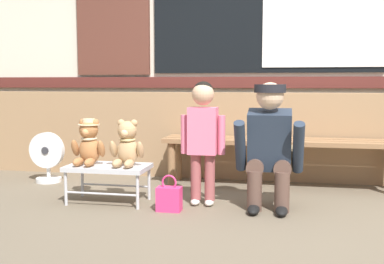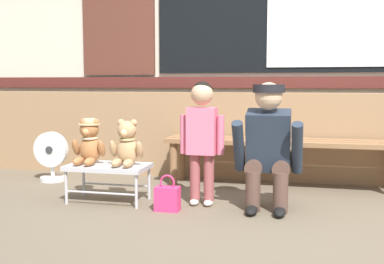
{
  "view_description": "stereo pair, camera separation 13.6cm",
  "coord_description": "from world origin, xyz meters",
  "px_view_note": "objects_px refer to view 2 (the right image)",
  "views": [
    {
      "loc": [
        0.23,
        -3.2,
        0.95
      ],
      "look_at": [
        -0.51,
        0.48,
        0.55
      ],
      "focal_mm": 43.78,
      "sensor_mm": 36.0,
      "label": 1
    },
    {
      "loc": [
        0.37,
        -3.17,
        0.95
      ],
      "look_at": [
        -0.51,
        0.48,
        0.55
      ],
      "focal_mm": 43.78,
      "sensor_mm": 36.0,
      "label": 2
    }
  ],
  "objects_px": {
    "small_display_bench": "(108,169)",
    "teddy_bear_plain": "(127,145)",
    "teddy_bear_with_hat": "(89,142)",
    "wooden_bench_long": "(281,147)",
    "floor_fan": "(51,157)",
    "child_standing": "(202,129)",
    "adult_crouching": "(270,146)",
    "handbag_on_ground": "(167,198)"
  },
  "relations": [
    {
      "from": "teddy_bear_with_hat",
      "to": "floor_fan",
      "type": "distance_m",
      "value": 0.94
    },
    {
      "from": "adult_crouching",
      "to": "handbag_on_ground",
      "type": "xyz_separation_m",
      "value": [
        -0.73,
        -0.21,
        -0.38
      ]
    },
    {
      "from": "teddy_bear_plain",
      "to": "child_standing",
      "type": "xyz_separation_m",
      "value": [
        0.59,
        0.08,
        0.13
      ]
    },
    {
      "from": "child_standing",
      "to": "floor_fan",
      "type": "height_order",
      "value": "child_standing"
    },
    {
      "from": "child_standing",
      "to": "wooden_bench_long",
      "type": "bearing_deg",
      "value": 52.77
    },
    {
      "from": "teddy_bear_with_hat",
      "to": "child_standing",
      "type": "bearing_deg",
      "value": 4.84
    },
    {
      "from": "small_display_bench",
      "to": "handbag_on_ground",
      "type": "relative_size",
      "value": 2.35
    },
    {
      "from": "adult_crouching",
      "to": "handbag_on_ground",
      "type": "relative_size",
      "value": 3.49
    },
    {
      "from": "wooden_bench_long",
      "to": "child_standing",
      "type": "distance_m",
      "value": 0.97
    },
    {
      "from": "teddy_bear_with_hat",
      "to": "floor_fan",
      "type": "height_order",
      "value": "teddy_bear_with_hat"
    },
    {
      "from": "wooden_bench_long",
      "to": "adult_crouching",
      "type": "relative_size",
      "value": 2.21
    },
    {
      "from": "small_display_bench",
      "to": "child_standing",
      "type": "bearing_deg",
      "value": 6.03
    },
    {
      "from": "small_display_bench",
      "to": "teddy_bear_plain",
      "type": "xyz_separation_m",
      "value": [
        0.16,
        0.0,
        0.2
      ]
    },
    {
      "from": "teddy_bear_plain",
      "to": "child_standing",
      "type": "distance_m",
      "value": 0.6
    },
    {
      "from": "wooden_bench_long",
      "to": "handbag_on_ground",
      "type": "relative_size",
      "value": 7.72
    },
    {
      "from": "teddy_bear_plain",
      "to": "small_display_bench",
      "type": "bearing_deg",
      "value": -179.49
    },
    {
      "from": "child_standing",
      "to": "handbag_on_ground",
      "type": "bearing_deg",
      "value": -133.45
    },
    {
      "from": "small_display_bench",
      "to": "teddy_bear_plain",
      "type": "relative_size",
      "value": 1.76
    },
    {
      "from": "adult_crouching",
      "to": "floor_fan",
      "type": "bearing_deg",
      "value": 165.72
    },
    {
      "from": "small_display_bench",
      "to": "teddy_bear_with_hat",
      "type": "distance_m",
      "value": 0.26
    },
    {
      "from": "floor_fan",
      "to": "small_display_bench",
      "type": "bearing_deg",
      "value": -35.31
    },
    {
      "from": "teddy_bear_with_hat",
      "to": "teddy_bear_plain",
      "type": "bearing_deg",
      "value": -0.13
    },
    {
      "from": "wooden_bench_long",
      "to": "teddy_bear_with_hat",
      "type": "height_order",
      "value": "teddy_bear_with_hat"
    },
    {
      "from": "adult_crouching",
      "to": "floor_fan",
      "type": "height_order",
      "value": "adult_crouching"
    },
    {
      "from": "small_display_bench",
      "to": "adult_crouching",
      "type": "height_order",
      "value": "adult_crouching"
    },
    {
      "from": "child_standing",
      "to": "adult_crouching",
      "type": "bearing_deg",
      "value": -1.53
    },
    {
      "from": "wooden_bench_long",
      "to": "floor_fan",
      "type": "height_order",
      "value": "floor_fan"
    },
    {
      "from": "small_display_bench",
      "to": "child_standing",
      "type": "height_order",
      "value": "child_standing"
    },
    {
      "from": "child_standing",
      "to": "small_display_bench",
      "type": "bearing_deg",
      "value": -173.97
    },
    {
      "from": "teddy_bear_with_hat",
      "to": "small_display_bench",
      "type": "bearing_deg",
      "value": -0.77
    },
    {
      "from": "small_display_bench",
      "to": "adult_crouching",
      "type": "distance_m",
      "value": 1.28
    },
    {
      "from": "wooden_bench_long",
      "to": "floor_fan",
      "type": "distance_m",
      "value": 2.18
    },
    {
      "from": "adult_crouching",
      "to": "handbag_on_ground",
      "type": "distance_m",
      "value": 0.85
    },
    {
      "from": "teddy_bear_plain",
      "to": "floor_fan",
      "type": "bearing_deg",
      "value": 149.26
    },
    {
      "from": "teddy_bear_with_hat",
      "to": "handbag_on_ground",
      "type": "relative_size",
      "value": 1.34
    },
    {
      "from": "handbag_on_ground",
      "to": "floor_fan",
      "type": "height_order",
      "value": "floor_fan"
    },
    {
      "from": "teddy_bear_with_hat",
      "to": "handbag_on_ground",
      "type": "distance_m",
      "value": 0.8
    },
    {
      "from": "child_standing",
      "to": "adult_crouching",
      "type": "distance_m",
      "value": 0.53
    },
    {
      "from": "handbag_on_ground",
      "to": "floor_fan",
      "type": "bearing_deg",
      "value": 151.61
    },
    {
      "from": "teddy_bear_with_hat",
      "to": "teddy_bear_plain",
      "type": "height_order",
      "value": "same"
    },
    {
      "from": "wooden_bench_long",
      "to": "adult_crouching",
      "type": "xyz_separation_m",
      "value": [
        -0.05,
        -0.76,
        0.11
      ]
    },
    {
      "from": "wooden_bench_long",
      "to": "teddy_bear_with_hat",
      "type": "relative_size",
      "value": 5.78
    }
  ]
}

